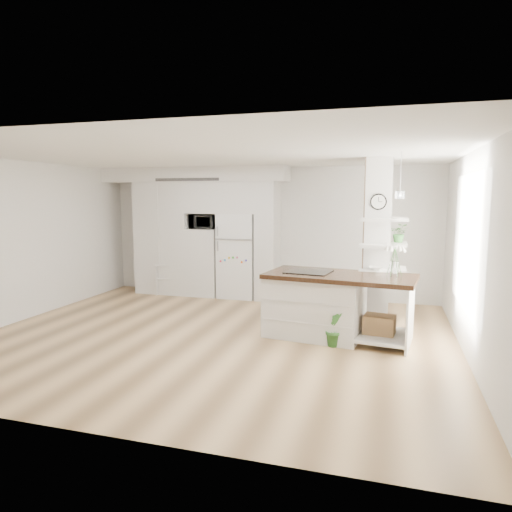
{
  "coord_description": "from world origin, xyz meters",
  "views": [
    {
      "loc": [
        2.48,
        -6.26,
        2.11
      ],
      "look_at": [
        0.38,
        0.9,
        1.12
      ],
      "focal_mm": 32.0,
      "sensor_mm": 36.0,
      "label": 1
    }
  ],
  "objects_px": {
    "refrigerator": "(239,256)",
    "kitchen_island": "(323,303)",
    "floor_plant_a": "(335,329)",
    "bookshelf": "(171,281)"
  },
  "relations": [
    {
      "from": "refrigerator",
      "to": "kitchen_island",
      "type": "relative_size",
      "value": 0.77
    },
    {
      "from": "kitchen_island",
      "to": "floor_plant_a",
      "type": "height_order",
      "value": "kitchen_island"
    },
    {
      "from": "kitchen_island",
      "to": "bookshelf",
      "type": "relative_size",
      "value": 3.47
    },
    {
      "from": "bookshelf",
      "to": "floor_plant_a",
      "type": "distance_m",
      "value": 4.55
    },
    {
      "from": "refrigerator",
      "to": "floor_plant_a",
      "type": "height_order",
      "value": "refrigerator"
    },
    {
      "from": "refrigerator",
      "to": "kitchen_island",
      "type": "height_order",
      "value": "refrigerator"
    },
    {
      "from": "refrigerator",
      "to": "floor_plant_a",
      "type": "bearing_deg",
      "value": -49.0
    },
    {
      "from": "kitchen_island",
      "to": "bookshelf",
      "type": "distance_m",
      "value": 4.12
    },
    {
      "from": "refrigerator",
      "to": "floor_plant_a",
      "type": "xyz_separation_m",
      "value": [
        2.32,
        -2.67,
        -0.62
      ]
    },
    {
      "from": "refrigerator",
      "to": "kitchen_island",
      "type": "distance_m",
      "value": 3.07
    }
  ]
}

